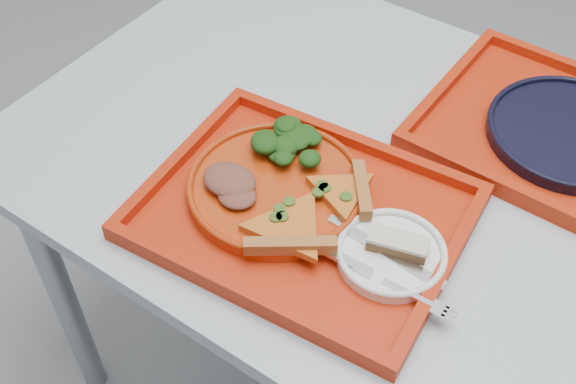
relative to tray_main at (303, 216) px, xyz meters
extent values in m
cube|color=#9AA3AC|center=(0.25, 0.16, -0.02)|extent=(1.60, 0.80, 0.03)
cylinder|color=gray|center=(-0.47, -0.16, -0.40)|extent=(0.05, 0.05, 0.72)
cylinder|color=gray|center=(-0.47, 0.48, -0.40)|extent=(0.05, 0.05, 0.72)
cube|color=#AA2108|center=(0.00, 0.00, 0.00)|extent=(0.48, 0.39, 0.01)
cube|color=#AA2108|center=(0.26, 0.37, 0.00)|extent=(0.46, 0.36, 0.01)
cylinder|color=#AA2E0B|center=(-0.05, 0.01, 0.02)|extent=(0.26, 0.26, 0.02)
cylinder|color=white|center=(0.14, 0.00, 0.01)|extent=(0.15, 0.15, 0.01)
cylinder|color=black|center=(0.26, 0.37, 0.01)|extent=(0.26, 0.26, 0.02)
ellipsoid|color=black|center=(-0.07, 0.07, 0.05)|extent=(0.10, 0.09, 0.05)
ellipsoid|color=brown|center=(-0.11, -0.03, 0.04)|extent=(0.08, 0.07, 0.02)
cube|color=#492F18|center=(0.15, 0.01, 0.03)|extent=(0.09, 0.05, 0.02)
cube|color=beige|center=(0.15, 0.01, 0.04)|extent=(0.09, 0.05, 0.01)
cube|color=silver|center=(0.14, 0.00, 0.02)|extent=(0.19, 0.03, 0.01)
cube|color=silver|center=(0.16, -0.05, 0.02)|extent=(0.19, 0.03, 0.01)
camera|label=1|loc=(0.37, -0.57, 0.80)|focal=45.00mm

